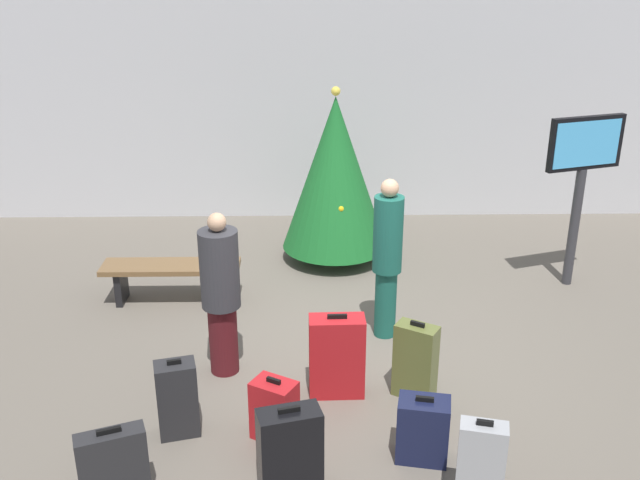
# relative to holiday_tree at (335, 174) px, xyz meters

# --- Properties ---
(ground_plane) EXTENTS (16.00, 16.00, 0.00)m
(ground_plane) POSITION_rel_holiday_tree_xyz_m (0.11, -2.52, -1.21)
(ground_plane) COLOR #665E54
(back_wall) EXTENTS (16.00, 0.20, 3.57)m
(back_wall) POSITION_rel_holiday_tree_xyz_m (0.11, 1.84, 0.57)
(back_wall) COLOR silver
(back_wall) RESTS_ON ground_plane
(holiday_tree) EXTENTS (1.42, 1.42, 2.35)m
(holiday_tree) POSITION_rel_holiday_tree_xyz_m (0.00, 0.00, 0.00)
(holiday_tree) COLOR #4C3319
(holiday_tree) RESTS_ON ground_plane
(flight_info_kiosk) EXTENTS (0.97, 0.38, 2.14)m
(flight_info_kiosk) POSITION_rel_holiday_tree_xyz_m (2.92, -0.87, 0.32)
(flight_info_kiosk) COLOR #333338
(flight_info_kiosk) RESTS_ON ground_plane
(waiting_bench) EXTENTS (1.62, 0.44, 0.48)m
(waiting_bench) POSITION_rel_holiday_tree_xyz_m (-1.99, -1.28, -0.84)
(waiting_bench) COLOR brown
(waiting_bench) RESTS_ON ground_plane
(traveller_0) EXTENTS (0.44, 0.44, 1.78)m
(traveller_0) POSITION_rel_holiday_tree_xyz_m (0.47, -2.14, -0.26)
(traveller_0) COLOR #19594C
(traveller_0) RESTS_ON ground_plane
(traveller_1) EXTENTS (0.45, 0.45, 1.67)m
(traveller_1) POSITION_rel_holiday_tree_xyz_m (-1.20, -2.84, -0.33)
(traveller_1) COLOR #4C1419
(traveller_1) RESTS_ON ground_plane
(suitcase_0) EXTENTS (0.54, 0.34, 0.65)m
(suitcase_0) POSITION_rel_holiday_tree_xyz_m (-1.83, -4.65, -0.90)
(suitcase_0) COLOR #232326
(suitcase_0) RESTS_ON ground_plane
(suitcase_1) EXTENTS (0.46, 0.35, 0.59)m
(suitcase_1) POSITION_rel_holiday_tree_xyz_m (0.56, -4.21, -0.93)
(suitcase_1) COLOR #141938
(suitcase_1) RESTS_ON ground_plane
(suitcase_2) EXTENTS (0.39, 0.30, 0.73)m
(suitcase_2) POSITION_rel_holiday_tree_xyz_m (-1.49, -3.84, -0.86)
(suitcase_2) COLOR #232326
(suitcase_2) RESTS_ON ground_plane
(suitcase_3) EXTENTS (0.52, 0.26, 0.84)m
(suitcase_3) POSITION_rel_holiday_tree_xyz_m (-0.10, -3.26, -0.81)
(suitcase_3) COLOR #B2191E
(suitcase_3) RESTS_ON ground_plane
(suitcase_4) EXTENTS (0.52, 0.35, 0.76)m
(suitcase_4) POSITION_rel_holiday_tree_xyz_m (-0.51, -4.58, -0.85)
(suitcase_4) COLOR black
(suitcase_4) RESTS_ON ground_plane
(suitcase_5) EXTENTS (0.43, 0.37, 0.78)m
(suitcase_5) POSITION_rel_holiday_tree_xyz_m (0.63, -3.31, -0.84)
(suitcase_5) COLOR #59602D
(suitcase_5) RESTS_ON ground_plane
(suitcase_6) EXTENTS (0.44, 0.40, 0.59)m
(suitcase_6) POSITION_rel_holiday_tree_xyz_m (-0.66, -3.92, -0.93)
(suitcase_6) COLOR #B2191E
(suitcase_6) RESTS_ON ground_plane
(suitcase_7) EXTENTS (0.38, 0.26, 0.76)m
(suitcase_7) POSITION_rel_holiday_tree_xyz_m (0.90, -4.76, -0.84)
(suitcase_7) COLOR #9EA0A5
(suitcase_7) RESTS_ON ground_plane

